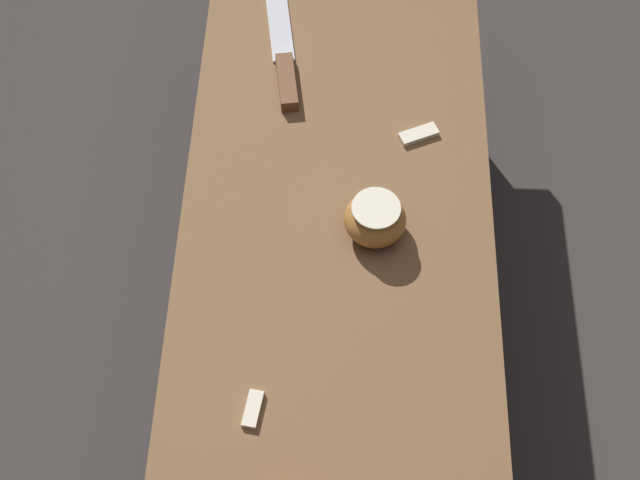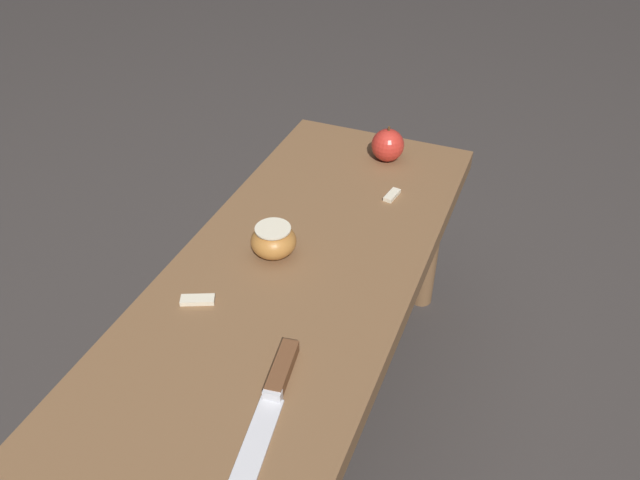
# 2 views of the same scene
# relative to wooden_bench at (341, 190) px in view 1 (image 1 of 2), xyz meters

# --- Properties ---
(ground_plane) EXTENTS (8.00, 8.00, 0.00)m
(ground_plane) POSITION_rel_wooden_bench_xyz_m (0.00, 0.00, -0.35)
(ground_plane) COLOR #383330
(wooden_bench) EXTENTS (1.16, 0.40, 0.41)m
(wooden_bench) POSITION_rel_wooden_bench_xyz_m (0.00, 0.00, 0.00)
(wooden_bench) COLOR brown
(wooden_bench) RESTS_ON ground_plane
(knife) EXTENTS (0.24, 0.06, 0.02)m
(knife) POSITION_rel_wooden_bench_xyz_m (-0.17, -0.08, 0.06)
(knife) COLOR silver
(knife) RESTS_ON wooden_bench
(apple_cut) EXTENTS (0.08, 0.08, 0.06)m
(apple_cut) POSITION_rel_wooden_bench_xyz_m (0.10, 0.05, 0.08)
(apple_cut) COLOR #B27233
(apple_cut) RESTS_ON wooden_bench
(apple_slice_center) EXTENTS (0.04, 0.06, 0.01)m
(apple_slice_center) POSITION_rel_wooden_bench_xyz_m (-0.05, 0.11, 0.06)
(apple_slice_center) COLOR beige
(apple_slice_center) RESTS_ON wooden_bench
(apple_slice_near_bowl) EXTENTS (0.05, 0.02, 0.01)m
(apple_slice_near_bowl) POSITION_rel_wooden_bench_xyz_m (0.34, -0.09, 0.06)
(apple_slice_near_bowl) COLOR beige
(apple_slice_near_bowl) RESTS_ON wooden_bench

